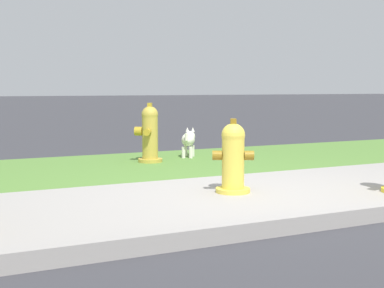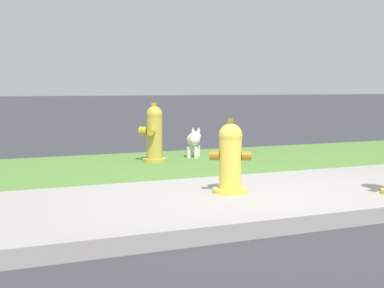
% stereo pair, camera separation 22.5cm
% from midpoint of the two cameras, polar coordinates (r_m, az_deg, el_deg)
% --- Properties ---
extents(ground_plane, '(120.00, 120.00, 0.00)m').
position_cam_midpoint_polar(ground_plane, '(5.01, 7.89, -5.54)').
color(ground_plane, '#38383D').
extents(sidewalk_pavement, '(18.00, 2.17, 0.01)m').
position_cam_midpoint_polar(sidewalk_pavement, '(5.01, 7.89, -5.48)').
color(sidewalk_pavement, '#9E9993').
rests_on(sidewalk_pavement, ground).
extents(grass_verge, '(18.00, 2.49, 0.01)m').
position_cam_midpoint_polar(grass_verge, '(7.08, -1.80, -2.04)').
color(grass_verge, '#568438').
rests_on(grass_verge, ground).
extents(street_curb, '(18.00, 0.16, 0.12)m').
position_cam_midpoint_polar(street_curb, '(4.06, 16.40, -7.59)').
color(street_curb, '#9E9993').
rests_on(street_curb, ground).
extents(fire_hydrant_at_driveway, '(0.39, 0.37, 0.71)m').
position_cam_midpoint_polar(fire_hydrant_at_driveway, '(5.05, 5.39, -1.51)').
color(fire_hydrant_at_driveway, yellow).
rests_on(fire_hydrant_at_driveway, ground).
extents(fire_hydrant_near_corner, '(0.37, 0.37, 0.80)m').
position_cam_midpoint_polar(fire_hydrant_near_corner, '(7.17, -3.17, 1.12)').
color(fire_hydrant_near_corner, gold).
rests_on(fire_hydrant_near_corner, ground).
extents(small_white_dog, '(0.35, 0.43, 0.42)m').
position_cam_midpoint_polar(small_white_dog, '(7.69, 1.05, 0.43)').
color(small_white_dog, silver).
rests_on(small_white_dog, ground).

